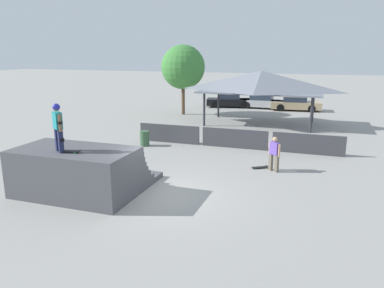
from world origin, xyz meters
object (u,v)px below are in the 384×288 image
parked_car_black (230,101)px  bystander_walking (274,152)px  parked_car_tan (296,104)px  skater_on_deck (58,124)px  skateboard_on_deck (71,151)px  tree_beside_pavilion (183,67)px  skateboard_on_ground (261,167)px  parked_car_silver (262,102)px  trash_bin (145,138)px

parked_car_black → bystander_walking: bearing=-82.8°
bystander_walking → parked_car_black: bearing=-36.8°
parked_car_black → parked_car_tan: bearing=-12.7°
skater_on_deck → parked_car_tan: skater_on_deck is taller
skateboard_on_deck → tree_beside_pavilion: size_ratio=0.14×
bystander_walking → tree_beside_pavilion: tree_beside_pavilion is taller
skateboard_on_ground → parked_car_black: size_ratio=0.17×
skateboard_on_deck → parked_car_tan: (6.00, 24.17, -1.21)m
parked_car_silver → skater_on_deck: bearing=-96.2°
trash_bin → parked_car_tan: parked_car_tan is taller
bystander_walking → tree_beside_pavilion: 16.30m
skateboard_on_ground → skater_on_deck: bearing=-168.9°
trash_bin → parked_car_silver: bearing=76.2°
skateboard_on_ground → parked_car_black: 19.25m
tree_beside_pavilion → parked_car_silver: size_ratio=1.31×
parked_car_tan → parked_car_black: bearing=173.4°
skater_on_deck → parked_car_black: size_ratio=0.37×
parked_car_silver → parked_car_tan: same height
tree_beside_pavilion → parked_car_tan: 10.80m
skateboard_on_deck → parked_car_tan: 24.93m
skateboard_on_ground → parked_car_silver: size_ratio=0.17×
skateboard_on_deck → parked_car_silver: (2.97, 24.55, -1.21)m
tree_beside_pavilion → parked_car_black: size_ratio=1.24×
skateboard_on_deck → bystander_walking: bearing=33.7°
bystander_walking → parked_car_silver: bearing=-45.8°
skateboard_on_deck → parked_car_black: (-0.07, 24.25, -1.21)m
skater_on_deck → skateboard_on_ground: size_ratio=2.23×
parked_car_black → parked_car_silver: size_ratio=1.06×
skateboard_on_ground → parked_car_black: (-5.82, 18.35, 0.54)m
skater_on_deck → parked_car_tan: (6.45, 24.16, -2.13)m
skater_on_deck → bystander_walking: (6.79, 5.69, -1.86)m
skater_on_deck → parked_car_black: skater_on_deck is taller
skateboard_on_deck → parked_car_silver: 24.76m
bystander_walking → parked_car_black: bystander_walking is taller
skateboard_on_deck → skateboard_on_ground: (5.75, 5.91, -1.75)m
tree_beside_pavilion → parked_car_black: (2.73, 5.40, -3.31)m
tree_beside_pavilion → parked_car_silver: bearing=44.7°
tree_beside_pavilion → parked_car_tan: tree_beside_pavilion is taller
parked_car_tan → bystander_walking: bearing=-94.7°
parked_car_tan → tree_beside_pavilion: bearing=-154.6°
skateboard_on_deck → trash_bin: (-1.10, 7.98, -1.39)m
skater_on_deck → parked_car_silver: skater_on_deck is taller
tree_beside_pavilion → parked_car_silver: (5.77, 5.70, -3.31)m
trash_bin → parked_car_tan: size_ratio=0.19×
skater_on_deck → trash_bin: skater_on_deck is taller
trash_bin → parked_car_black: parked_car_black is taller
bystander_walking → tree_beside_pavilion: bearing=-21.1°
skater_on_deck → trash_bin: 8.33m
skater_on_deck → parked_car_silver: bearing=117.2°
skateboard_on_deck → parked_car_tan: size_ratio=0.17×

